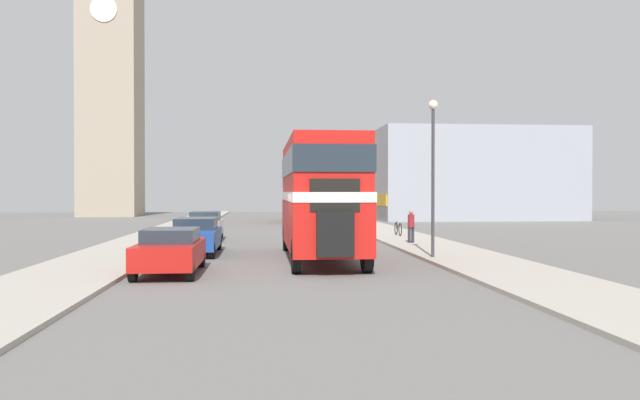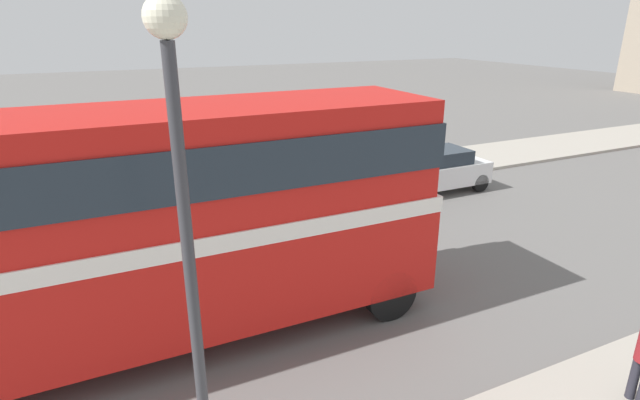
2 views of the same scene
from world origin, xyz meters
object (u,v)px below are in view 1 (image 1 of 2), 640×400
double_decker_bus (320,190)px  bus_distant (299,193)px  street_lamp (433,154)px  church_tower (111,44)px  car_parked_near (170,250)px  pedestrian_walking (411,224)px  car_parked_far (205,226)px  car_parked_mid (196,235)px  bicycle_on_pavement (398,229)px

double_decker_bus → bus_distant: bearing=88.1°
street_lamp → church_tower: (-22.30, 45.30, 14.30)m
double_decker_bus → car_parked_near: double_decker_bus is taller
bus_distant → car_parked_near: (-6.00, -33.28, -1.69)m
church_tower → pedestrian_walking: bearing=-59.3°
car_parked_far → car_parked_near: bearing=-89.5°
car_parked_mid → church_tower: (-13.25, 42.14, 17.49)m
car_parked_far → pedestrian_walking: bearing=-20.5°
double_decker_bus → church_tower: church_tower is taller
car_parked_far → pedestrian_walking: size_ratio=2.59×
street_lamp → car_parked_mid: bearing=160.8°
car_parked_near → car_parked_mid: (0.14, 6.20, 0.03)m
car_parked_near → street_lamp: street_lamp is taller
pedestrian_walking → bicycle_on_pavement: pedestrian_walking is taller
street_lamp → bicycle_on_pavement: bearing=83.8°
double_decker_bus → car_parked_far: bearing=117.9°
pedestrian_walking → bus_distant: bearing=99.5°
bus_distant → pedestrian_walking: (3.95, -23.72, -1.43)m
car_parked_near → car_parked_far: bearing=90.5°
street_lamp → double_decker_bus: bearing=172.2°
car_parked_mid → pedestrian_walking: size_ratio=3.00×
car_parked_far → pedestrian_walking: (10.08, -3.76, 0.22)m
double_decker_bus → car_parked_far: double_decker_bus is taller
church_tower → street_lamp: bearing=-63.8°
double_decker_bus → car_parked_mid: bearing=152.1°
bus_distant → church_tower: (-19.11, 15.06, 15.82)m
car_parked_near → car_parked_far: car_parked_far is taller
car_parked_far → car_parked_mid: bearing=-87.9°
bicycle_on_pavement → street_lamp: 12.21m
car_parked_mid → pedestrian_walking: (9.81, 3.36, 0.23)m
double_decker_bus → church_tower: bearing=112.1°
pedestrian_walking → bicycle_on_pavement: size_ratio=0.89×
car_parked_mid → double_decker_bus: bearing=-27.9°
pedestrian_walking → church_tower: size_ratio=0.04×
pedestrian_walking → street_lamp: street_lamp is taller
double_decker_bus → pedestrian_walking: size_ratio=6.30×
bus_distant → double_decker_bus: bearing=-91.9°
car_parked_near → pedestrian_walking: bearing=43.8°
bus_distant → car_parked_far: bus_distant is taller
double_decker_bus → bicycle_on_pavement: size_ratio=5.59×
car_parked_mid → car_parked_near: bearing=-91.3°
bicycle_on_pavement → church_tower: bearing=125.0°
car_parked_far → street_lamp: street_lamp is taller
bus_distant → church_tower: church_tower is taller
car_parked_far → bicycle_on_pavement: bearing=7.3°
car_parked_mid → bicycle_on_pavement: 13.36m
street_lamp → church_tower: church_tower is taller
car_parked_far → bicycle_on_pavement: size_ratio=2.30×
pedestrian_walking → car_parked_mid: bearing=-161.1°
car_parked_mid → church_tower: 47.51m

